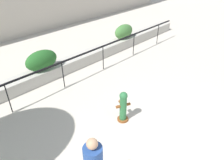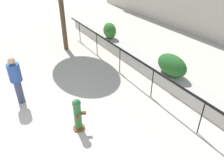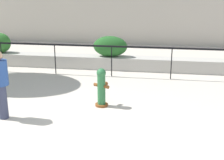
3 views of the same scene
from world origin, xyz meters
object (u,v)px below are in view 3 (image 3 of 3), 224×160
(hedge_bush_1, at_px, (110,46))
(hedge_bush_0, at_px, (0,43))
(pedestrian, at_px, (0,81))
(fire_hydrant, at_px, (101,87))

(hedge_bush_1, bearing_deg, hedge_bush_0, 180.00)
(hedge_bush_0, relative_size, hedge_bush_1, 0.67)
(pedestrian, bearing_deg, fire_hydrant, 28.00)
(hedge_bush_0, relative_size, fire_hydrant, 0.83)
(hedge_bush_1, bearing_deg, fire_hydrant, -83.97)
(hedge_bush_1, relative_size, pedestrian, 0.78)
(fire_hydrant, relative_size, pedestrian, 0.62)
(pedestrian, bearing_deg, hedge_bush_0, 118.12)
(hedge_bush_0, height_order, hedge_bush_1, hedge_bush_0)
(hedge_bush_1, relative_size, fire_hydrant, 1.25)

